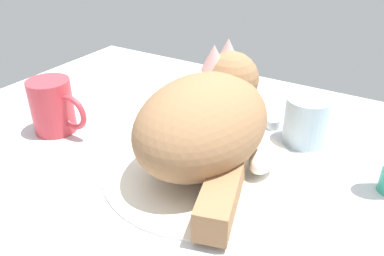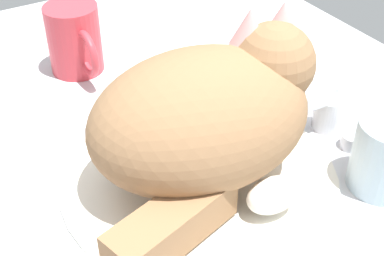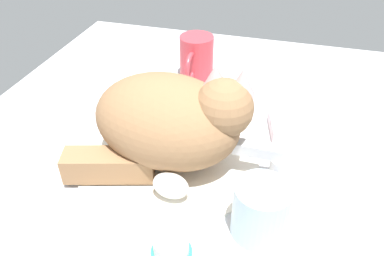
% 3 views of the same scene
% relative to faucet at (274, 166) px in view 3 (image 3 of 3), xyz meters
% --- Properties ---
extents(ground_plane, '(1.10, 0.83, 0.03)m').
position_rel_faucet_xyz_m(ground_plane, '(0.00, -0.18, -0.04)').
color(ground_plane, silver).
extents(sink_basin, '(0.31, 0.31, 0.01)m').
position_rel_faucet_xyz_m(sink_basin, '(0.00, -0.18, -0.02)').
color(sink_basin, white).
rests_on(sink_basin, ground_plane).
extents(faucet, '(0.12, 0.10, 0.06)m').
position_rel_faucet_xyz_m(faucet, '(0.00, 0.00, 0.00)').
color(faucet, silver).
rests_on(faucet, ground_plane).
extents(cat, '(0.21, 0.29, 0.17)m').
position_rel_faucet_xyz_m(cat, '(0.00, -0.17, 0.06)').
color(cat, '#936B47').
rests_on(cat, sink_basin).
extents(coffee_mug, '(0.12, 0.08, 0.10)m').
position_rel_faucet_xyz_m(coffee_mug, '(-0.29, -0.21, 0.02)').
color(coffee_mug, '#C63842').
rests_on(coffee_mug, ground_plane).
extents(rinse_cup, '(0.07, 0.07, 0.08)m').
position_rel_faucet_xyz_m(rinse_cup, '(0.11, -0.01, 0.01)').
color(rinse_cup, silver).
rests_on(rinse_cup, ground_plane).
extents(soap_dish, '(0.09, 0.06, 0.01)m').
position_rel_faucet_xyz_m(soap_dish, '(-0.11, 0.00, -0.02)').
color(soap_dish, white).
rests_on(soap_dish, ground_plane).
extents(soap_bar, '(0.08, 0.06, 0.02)m').
position_rel_faucet_xyz_m(soap_bar, '(-0.11, 0.00, -0.00)').
color(soap_bar, silver).
rests_on(soap_bar, soap_dish).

